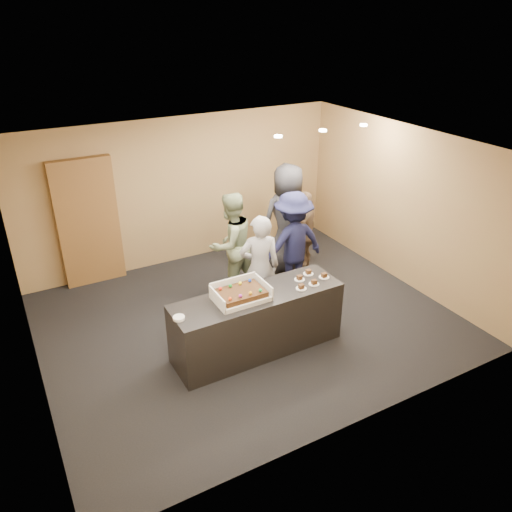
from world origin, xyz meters
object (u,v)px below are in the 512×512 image
storage_cabinet (88,223)px  person_navy_man (293,243)px  serving_counter (257,322)px  sheet_cake (241,293)px  person_brown_extra (304,234)px  person_dark_suit (287,219)px  cake_box (240,295)px  plate_stack (179,318)px  person_server_grey (260,268)px  person_sage_man (231,244)px

storage_cabinet → person_navy_man: storage_cabinet is taller
serving_counter → sheet_cake: 0.60m
person_brown_extra → person_dark_suit: bearing=-102.2°
serving_counter → cake_box: (-0.25, 0.03, 0.50)m
plate_stack → person_dark_suit: person_dark_suit is taller
cake_box → plate_stack: bearing=-175.1°
person_server_grey → person_navy_man: 0.96m
person_server_grey → person_navy_man: bearing=-135.1°
plate_stack → person_server_grey: (1.59, 0.79, -0.07)m
person_sage_man → person_navy_man: 1.01m
storage_cabinet → person_navy_man: bearing=-34.3°
person_sage_man → person_brown_extra: (1.40, -0.07, -0.09)m
storage_cabinet → cake_box: 3.35m
sheet_cake → person_server_grey: size_ratio=0.36×
person_server_grey → person_sage_man: person_sage_man is taller
serving_counter → cake_box: size_ratio=3.37×
plate_stack → person_dark_suit: (2.79, 1.94, 0.08)m
cake_box → serving_counter: bearing=-6.1°
cake_box → person_sage_man: 1.75m
storage_cabinet → cake_box: (1.29, -3.09, -0.16)m
sheet_cake → plate_stack: bearing=-176.8°
cake_box → sheet_cake: size_ratio=1.17×
sheet_cake → person_brown_extra: (2.06, 1.57, -0.21)m
person_dark_suit → serving_counter: bearing=54.7°
cake_box → person_sage_man: bearing=67.8°
plate_stack → person_sage_man: (1.56, 1.70, -0.04)m
sheet_cake → person_navy_man: size_ratio=0.34×
plate_stack → person_server_grey: person_server_grey is taller
serving_counter → sheet_cake: (-0.25, 0.00, 0.55)m
storage_cabinet → person_dark_suit: size_ratio=1.11×
person_navy_man → sheet_cake: bearing=36.3°
sheet_cake → person_dark_suit: person_dark_suit is taller
person_sage_man → person_server_grey: bearing=76.6°
serving_counter → person_navy_man: (1.31, 1.17, 0.43)m
storage_cabinet → person_sage_man: size_ratio=1.26×
serving_counter → person_server_grey: bearing=58.3°
person_server_grey → person_sage_man: (-0.04, 0.90, 0.03)m
serving_counter → sheet_cake: bearing=179.4°
cake_box → person_navy_man: (1.56, 1.15, -0.06)m
cake_box → storage_cabinet: bearing=112.7°
plate_stack → person_navy_man: bearing=26.5°
serving_counter → plate_stack: plate_stack is taller
person_server_grey → serving_counter: bearing=77.2°
cake_box → person_brown_extra: bearing=36.8°
person_navy_man → person_brown_extra: size_ratio=1.12×
person_server_grey → person_brown_extra: 1.60m
serving_counter → plate_stack: bearing=-178.1°
serving_counter → person_sage_man: size_ratio=1.37×
serving_counter → person_navy_man: 1.81m
person_brown_extra → cake_box: bearing=-3.1°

